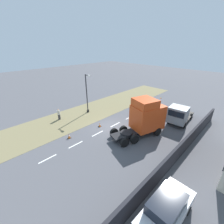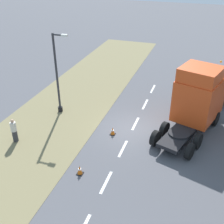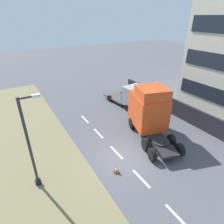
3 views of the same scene
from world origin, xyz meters
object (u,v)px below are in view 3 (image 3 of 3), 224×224
(lorry_cab, at_px, (149,111))
(lamp_post, at_px, (32,150))
(traffic_cone_lead, at_px, (117,169))
(flatbed_truck, at_px, (132,96))

(lorry_cab, relative_size, lamp_post, 1.11)
(lamp_post, distance_m, traffic_cone_lead, 5.76)
(traffic_cone_lead, bearing_deg, lorry_cab, 28.99)
(lorry_cab, distance_m, traffic_cone_lead, 6.27)
(lorry_cab, height_order, traffic_cone_lead, lorry_cab)
(lorry_cab, relative_size, traffic_cone_lead, 11.82)
(flatbed_truck, distance_m, lamp_post, 13.69)
(lorry_cab, bearing_deg, lamp_post, -156.31)
(flatbed_truck, relative_size, lamp_post, 0.99)
(lorry_cab, relative_size, flatbed_truck, 1.12)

